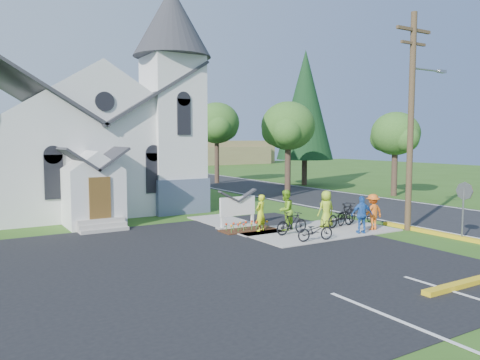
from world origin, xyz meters
TOP-DOWN VIEW (x-y plane):
  - ground at (0.00, 0.00)m, footprint 120.00×120.00m
  - parking_lot at (-7.00, -2.00)m, footprint 20.00×16.00m
  - road at (10.00, 15.00)m, footprint 8.00×90.00m
  - sidewalk at (1.50, 0.50)m, footprint 7.00×4.00m
  - church at (-5.48, 12.48)m, footprint 12.35×12.00m
  - church_sign at (-1.20, 3.20)m, footprint 2.20×0.40m
  - flower_bed at (-1.20, 2.30)m, footprint 2.60×1.10m
  - utility_pole at (5.36, -1.50)m, footprint 3.45×0.28m
  - stop_sign at (5.43, -4.20)m, footprint 0.11×0.76m
  - tree_road_near at (8.50, 12.00)m, footprint 4.00×4.00m
  - tree_road_mid at (9.00, 24.00)m, footprint 4.40×4.40m
  - tree_road_far at (15.50, 8.00)m, footprint 3.60×3.60m
  - conifer at (15.00, 18.00)m, footprint 5.20×5.20m
  - distant_hills at (3.36, 56.33)m, footprint 61.00×10.00m
  - cyclist_0 at (-0.85, 1.72)m, footprint 0.73×0.62m
  - bike_0 at (-0.09, -1.20)m, footprint 1.71×0.82m
  - cyclist_1 at (0.23, 1.27)m, footprint 1.13×1.03m
  - bike_1 at (-0.10, 0.36)m, footprint 1.70×0.52m
  - cyclist_2 at (2.73, -1.08)m, footprint 1.07×0.78m
  - bike_2 at (3.02, 0.56)m, footprint 2.00×0.97m
  - cyclist_3 at (3.79, -0.73)m, footprint 1.10×0.65m
  - bike_3 at (3.66, 0.81)m, footprint 1.92×1.08m
  - cyclist_4 at (2.32, 0.82)m, footprint 0.90×0.62m
  - bike_4 at (4.70, 0.60)m, footprint 1.64×1.03m

SIDE VIEW (x-z plane):
  - ground at x=0.00m, z-range 0.00..0.00m
  - parking_lot at x=-7.00m, z-range 0.00..0.02m
  - road at x=10.00m, z-range 0.00..0.02m
  - sidewalk at x=1.50m, z-range 0.00..0.05m
  - flower_bed at x=-1.20m, z-range 0.00..0.07m
  - bike_4 at x=4.70m, z-range 0.05..0.86m
  - bike_0 at x=-0.09m, z-range 0.05..0.91m
  - bike_2 at x=3.02m, z-range 0.05..1.05m
  - bike_1 at x=-0.10m, z-range 0.05..1.06m
  - bike_3 at x=3.66m, z-range 0.05..1.16m
  - cyclist_3 at x=3.79m, z-range 0.05..1.72m
  - cyclist_0 at x=-0.85m, z-range 0.05..1.73m
  - cyclist_2 at x=2.73m, z-range 0.05..1.73m
  - cyclist_4 at x=2.32m, z-range 0.05..1.82m
  - cyclist_1 at x=0.23m, z-range 0.05..1.93m
  - church_sign at x=-1.20m, z-range 0.18..1.88m
  - stop_sign at x=5.43m, z-range 0.54..3.02m
  - distant_hills at x=3.36m, z-range -0.63..4.97m
  - tree_road_far at x=15.50m, z-range 1.48..7.78m
  - tree_road_near at x=8.50m, z-range 1.68..8.73m
  - church at x=-5.48m, z-range -1.25..11.75m
  - utility_pole at x=5.36m, z-range 0.40..10.40m
  - tree_road_mid at x=9.00m, z-range 1.88..9.68m
  - conifer at x=15.00m, z-range 1.19..13.59m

